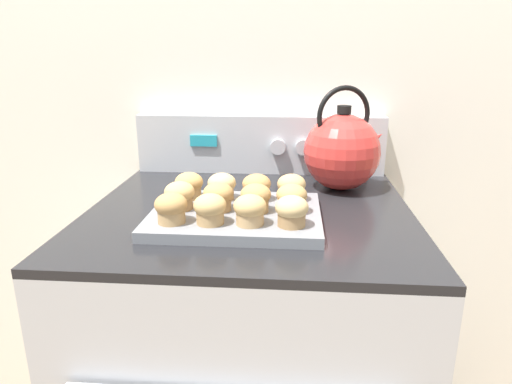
% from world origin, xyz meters
% --- Properties ---
extents(wall_back, '(8.00, 0.05, 2.40)m').
position_xyz_m(wall_back, '(0.00, 0.73, 1.20)').
color(wall_back, silver).
rests_on(wall_back, ground_plane).
extents(stove_range, '(0.72, 0.72, 0.92)m').
position_xyz_m(stove_range, '(0.00, 0.36, 0.46)').
color(stove_range, '#B7BABF').
rests_on(stove_range, ground_plane).
extents(control_panel, '(0.71, 0.07, 0.17)m').
position_xyz_m(control_panel, '(0.00, 0.68, 1.00)').
color(control_panel, '#B7BABF').
rests_on(control_panel, stove_range).
extents(muffin_pan, '(0.35, 0.27, 0.02)m').
position_xyz_m(muffin_pan, '(-0.02, 0.27, 0.93)').
color(muffin_pan, slate).
rests_on(muffin_pan, stove_range).
extents(muffin_r0_c0, '(0.06, 0.06, 0.06)m').
position_xyz_m(muffin_r0_c0, '(-0.14, 0.19, 0.97)').
color(muffin_r0_c0, tan).
rests_on(muffin_r0_c0, muffin_pan).
extents(muffin_r0_c1, '(0.06, 0.06, 0.06)m').
position_xyz_m(muffin_r0_c1, '(-0.06, 0.20, 0.97)').
color(muffin_r0_c1, tan).
rests_on(muffin_r0_c1, muffin_pan).
extents(muffin_r0_c2, '(0.06, 0.06, 0.06)m').
position_xyz_m(muffin_r0_c2, '(0.02, 0.20, 0.97)').
color(muffin_r0_c2, tan).
rests_on(muffin_r0_c2, muffin_pan).
extents(muffin_r0_c3, '(0.06, 0.06, 0.06)m').
position_xyz_m(muffin_r0_c3, '(0.09, 0.20, 0.97)').
color(muffin_r0_c3, '#A37A4C').
rests_on(muffin_r0_c3, muffin_pan).
extents(muffin_r1_c0, '(0.06, 0.06, 0.06)m').
position_xyz_m(muffin_r1_c0, '(-0.14, 0.27, 0.97)').
color(muffin_r1_c0, '#A37A4C').
rests_on(muffin_r1_c0, muffin_pan).
extents(muffin_r1_c1, '(0.06, 0.06, 0.06)m').
position_xyz_m(muffin_r1_c1, '(-0.06, 0.27, 0.97)').
color(muffin_r1_c1, '#A37A4C').
rests_on(muffin_r1_c1, muffin_pan).
extents(muffin_r1_c2, '(0.06, 0.06, 0.06)m').
position_xyz_m(muffin_r1_c2, '(0.02, 0.27, 0.97)').
color(muffin_r1_c2, tan).
rests_on(muffin_r1_c2, muffin_pan).
extents(muffin_r1_c3, '(0.06, 0.06, 0.06)m').
position_xyz_m(muffin_r1_c3, '(0.09, 0.27, 0.97)').
color(muffin_r1_c3, tan).
rests_on(muffin_r1_c3, muffin_pan).
extents(muffin_r2_c0, '(0.06, 0.06, 0.06)m').
position_xyz_m(muffin_r2_c0, '(-0.14, 0.35, 0.97)').
color(muffin_r2_c0, tan).
rests_on(muffin_r2_c0, muffin_pan).
extents(muffin_r2_c1, '(0.06, 0.06, 0.06)m').
position_xyz_m(muffin_r2_c1, '(-0.06, 0.35, 0.97)').
color(muffin_r2_c1, tan).
rests_on(muffin_r2_c1, muffin_pan).
extents(muffin_r2_c2, '(0.06, 0.06, 0.06)m').
position_xyz_m(muffin_r2_c2, '(0.02, 0.35, 0.97)').
color(muffin_r2_c2, tan).
rests_on(muffin_r2_c2, muffin_pan).
extents(muffin_r2_c3, '(0.06, 0.06, 0.06)m').
position_xyz_m(muffin_r2_c3, '(0.09, 0.35, 0.97)').
color(muffin_r2_c3, tan).
rests_on(muffin_r2_c3, muffin_pan).
extents(tea_kettle, '(0.22, 0.19, 0.26)m').
position_xyz_m(tea_kettle, '(0.22, 0.52, 1.02)').
color(tea_kettle, red).
rests_on(tea_kettle, stove_range).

